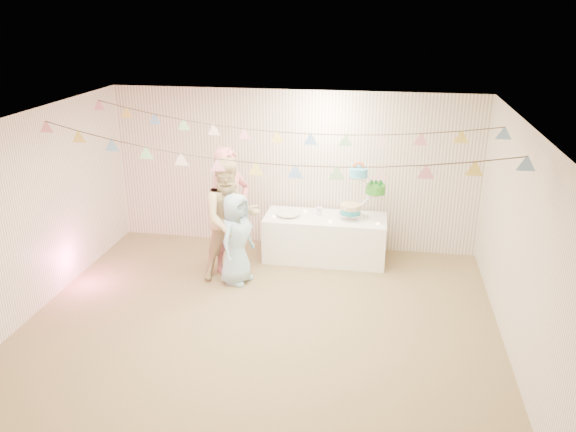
% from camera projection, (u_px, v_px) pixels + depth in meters
% --- Properties ---
extents(floor, '(6.00, 6.00, 0.00)m').
position_uv_depth(floor, '(263.00, 319.00, 7.31)').
color(floor, olive).
rests_on(floor, ground).
extents(ceiling, '(6.00, 6.00, 0.00)m').
position_uv_depth(ceiling, '(259.00, 121.00, 6.38)').
color(ceiling, silver).
rests_on(ceiling, ground).
extents(back_wall, '(6.00, 6.00, 0.00)m').
position_uv_depth(back_wall, '(294.00, 170.00, 9.15)').
color(back_wall, white).
rests_on(back_wall, ground).
extents(front_wall, '(6.00, 6.00, 0.00)m').
position_uv_depth(front_wall, '(195.00, 340.00, 4.54)').
color(front_wall, white).
rests_on(front_wall, ground).
extents(left_wall, '(5.00, 5.00, 0.00)m').
position_uv_depth(left_wall, '(36.00, 212.00, 7.32)').
color(left_wall, white).
rests_on(left_wall, ground).
extents(right_wall, '(5.00, 5.00, 0.00)m').
position_uv_depth(right_wall, '(519.00, 243.00, 6.37)').
color(right_wall, white).
rests_on(right_wall, ground).
extents(table, '(1.91, 0.76, 0.71)m').
position_uv_depth(table, '(325.00, 238.00, 8.92)').
color(table, white).
rests_on(table, floor).
extents(cake_stand, '(0.75, 0.44, 0.84)m').
position_uv_depth(cake_stand, '(362.00, 190.00, 8.59)').
color(cake_stand, silver).
rests_on(cake_stand, table).
extents(cake_bottom, '(0.31, 0.31, 0.15)m').
position_uv_depth(cake_bottom, '(351.00, 211.00, 8.68)').
color(cake_bottom, teal).
rests_on(cake_bottom, cake_stand).
extents(cake_middle, '(0.27, 0.27, 0.22)m').
position_uv_depth(cake_middle, '(374.00, 193.00, 8.67)').
color(cake_middle, '#27881D').
rests_on(cake_middle, cake_stand).
extents(cake_top_tier, '(0.25, 0.25, 0.19)m').
position_uv_depth(cake_top_tier, '(359.00, 178.00, 8.50)').
color(cake_top_tier, '#48BEE4').
rests_on(cake_top_tier, cake_stand).
extents(platter, '(0.37, 0.37, 0.02)m').
position_uv_depth(platter, '(288.00, 213.00, 8.82)').
color(platter, white).
rests_on(platter, table).
extents(posy, '(0.13, 0.13, 0.15)m').
position_uv_depth(posy, '(319.00, 209.00, 8.81)').
color(posy, white).
rests_on(posy, table).
extents(person_adult_a, '(0.80, 0.84, 1.93)m').
position_uv_depth(person_adult_a, '(230.00, 211.00, 8.34)').
color(person_adult_a, '#C5676D').
rests_on(person_adult_a, floor).
extents(person_adult_b, '(1.12, 1.07, 1.83)m').
position_uv_depth(person_adult_b, '(231.00, 219.00, 8.15)').
color(person_adult_b, tan).
rests_on(person_adult_b, floor).
extents(person_child, '(0.62, 0.77, 1.36)m').
position_uv_depth(person_child, '(236.00, 239.00, 8.06)').
color(person_child, '#9AC3DA').
rests_on(person_child, floor).
extents(bunting_back, '(5.60, 1.10, 0.40)m').
position_uv_depth(bunting_back, '(277.00, 123.00, 7.48)').
color(bunting_back, pink).
rests_on(bunting_back, ceiling).
extents(bunting_front, '(5.60, 0.90, 0.36)m').
position_uv_depth(bunting_front, '(255.00, 149.00, 6.30)').
color(bunting_front, '#72A5E5').
rests_on(bunting_front, ceiling).
extents(tealight_0, '(0.04, 0.04, 0.03)m').
position_uv_depth(tealight_0, '(274.00, 216.00, 8.77)').
color(tealight_0, '#FFD88C').
rests_on(tealight_0, table).
extents(tealight_1, '(0.04, 0.04, 0.03)m').
position_uv_depth(tealight_1, '(305.00, 211.00, 9.01)').
color(tealight_1, '#FFD88C').
rests_on(tealight_1, table).
extents(tealight_2, '(0.04, 0.04, 0.03)m').
position_uv_depth(tealight_2, '(330.00, 221.00, 8.57)').
color(tealight_2, '#FFD88C').
rests_on(tealight_2, table).
extents(tealight_3, '(0.04, 0.04, 0.03)m').
position_uv_depth(tealight_3, '(349.00, 213.00, 8.93)').
color(tealight_3, '#FFD88C').
rests_on(tealight_3, table).
extents(tealight_4, '(0.04, 0.04, 0.03)m').
position_uv_depth(tealight_4, '(378.00, 223.00, 8.49)').
color(tealight_4, '#FFD88C').
rests_on(tealight_4, table).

